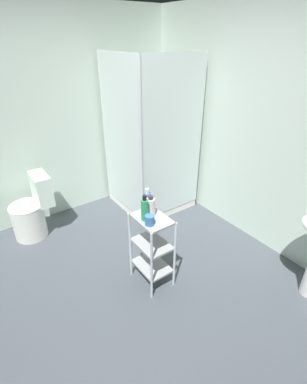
{
  "coord_description": "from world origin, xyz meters",
  "views": [
    {
      "loc": [
        1.65,
        -0.77,
        2.15
      ],
      "look_at": [
        -0.08,
        0.45,
        0.98
      ],
      "focal_mm": 26.59,
      "sensor_mm": 36.0,
      "label": 1
    }
  ],
  "objects_px": {
    "storage_cart": "(152,245)",
    "shampoo_bottle_blue": "(147,201)",
    "toilet": "(32,212)",
    "lotion_bottle_white": "(151,207)",
    "body_wash_bottle_green": "(145,209)",
    "shower_stall": "(150,177)",
    "rinse_cup": "(150,220)"
  },
  "relations": [
    {
      "from": "rinse_cup",
      "to": "lotion_bottle_white",
      "type": "bearing_deg",
      "value": 141.89
    },
    {
      "from": "lotion_bottle_white",
      "to": "storage_cart",
      "type": "bearing_deg",
      "value": -23.18
    },
    {
      "from": "toilet",
      "to": "body_wash_bottle_green",
      "type": "height_order",
      "value": "body_wash_bottle_green"
    },
    {
      "from": "body_wash_bottle_green",
      "to": "rinse_cup",
      "type": "bearing_deg",
      "value": -4.21
    },
    {
      "from": "body_wash_bottle_green",
      "to": "rinse_cup",
      "type": "height_order",
      "value": "body_wash_bottle_green"
    },
    {
      "from": "lotion_bottle_white",
      "to": "rinse_cup",
      "type": "distance_m",
      "value": 0.15
    },
    {
      "from": "body_wash_bottle_green",
      "to": "lotion_bottle_white",
      "type": "xyz_separation_m",
      "value": [
        -0.03,
        0.09,
        -0.02
      ]
    },
    {
      "from": "toilet",
      "to": "storage_cart",
      "type": "relative_size",
      "value": 1.03
    },
    {
      "from": "shower_stall",
      "to": "rinse_cup",
      "type": "relative_size",
      "value": 22.1
    },
    {
      "from": "shampoo_bottle_blue",
      "to": "body_wash_bottle_green",
      "type": "bearing_deg",
      "value": -42.6
    },
    {
      "from": "storage_cart",
      "to": "body_wash_bottle_green",
      "type": "distance_m",
      "value": 0.42
    },
    {
      "from": "shower_stall",
      "to": "shampoo_bottle_blue",
      "type": "distance_m",
      "value": 1.31
    },
    {
      "from": "shampoo_bottle_blue",
      "to": "rinse_cup",
      "type": "height_order",
      "value": "shampoo_bottle_blue"
    },
    {
      "from": "shower_stall",
      "to": "toilet",
      "type": "relative_size",
      "value": 2.63
    },
    {
      "from": "toilet",
      "to": "shampoo_bottle_blue",
      "type": "relative_size",
      "value": 3.42
    },
    {
      "from": "toilet",
      "to": "lotion_bottle_white",
      "type": "height_order",
      "value": "lotion_bottle_white"
    },
    {
      "from": "shower_stall",
      "to": "toilet",
      "type": "distance_m",
      "value": 1.53
    },
    {
      "from": "toilet",
      "to": "shampoo_bottle_blue",
      "type": "distance_m",
      "value": 1.6
    },
    {
      "from": "toilet",
      "to": "rinse_cup",
      "type": "height_order",
      "value": "rinse_cup"
    },
    {
      "from": "lotion_bottle_white",
      "to": "shampoo_bottle_blue",
      "type": "height_order",
      "value": "shampoo_bottle_blue"
    },
    {
      "from": "storage_cart",
      "to": "body_wash_bottle_green",
      "type": "relative_size",
      "value": 3.05
    },
    {
      "from": "toilet",
      "to": "lotion_bottle_white",
      "type": "xyz_separation_m",
      "value": [
        1.38,
        0.75,
        0.51
      ]
    },
    {
      "from": "lotion_bottle_white",
      "to": "rinse_cup",
      "type": "height_order",
      "value": "lotion_bottle_white"
    },
    {
      "from": "lotion_bottle_white",
      "to": "shampoo_bottle_blue",
      "type": "bearing_deg",
      "value": 165.54
    },
    {
      "from": "storage_cart",
      "to": "shampoo_bottle_blue",
      "type": "height_order",
      "value": "shampoo_bottle_blue"
    },
    {
      "from": "shower_stall",
      "to": "shampoo_bottle_blue",
      "type": "height_order",
      "value": "shower_stall"
    },
    {
      "from": "toilet",
      "to": "storage_cart",
      "type": "height_order",
      "value": "toilet"
    },
    {
      "from": "rinse_cup",
      "to": "storage_cart",
      "type": "bearing_deg",
      "value": 134.53
    },
    {
      "from": "shower_stall",
      "to": "storage_cart",
      "type": "relative_size",
      "value": 2.7
    },
    {
      "from": "body_wash_bottle_green",
      "to": "lotion_bottle_white",
      "type": "height_order",
      "value": "body_wash_bottle_green"
    },
    {
      "from": "toilet",
      "to": "shampoo_bottle_blue",
      "type": "height_order",
      "value": "shampoo_bottle_blue"
    },
    {
      "from": "toilet",
      "to": "body_wash_bottle_green",
      "type": "distance_m",
      "value": 1.65
    }
  ]
}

